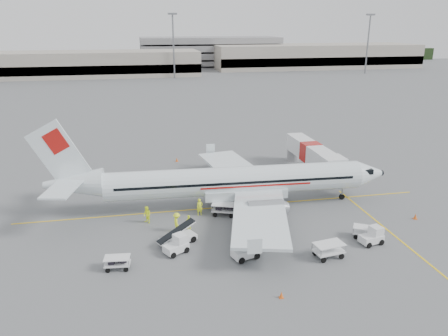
{
  "coord_description": "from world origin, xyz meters",
  "views": [
    {
      "loc": [
        -8.97,
        -42.71,
        19.0
      ],
      "look_at": [
        0.0,
        2.0,
        3.8
      ],
      "focal_mm": 35.0,
      "sensor_mm": 36.0,
      "label": 1
    }
  ],
  "objects_px": {
    "tug_fore": "(371,236)",
    "tug_mid": "(245,249)",
    "belt_loader": "(178,231)",
    "tug_aft": "(176,245)",
    "aircraft": "(236,162)",
    "jet_bridge": "(310,158)"
  },
  "relations": [
    {
      "from": "tug_fore",
      "to": "tug_mid",
      "type": "relative_size",
      "value": 0.92
    },
    {
      "from": "belt_loader",
      "to": "tug_mid",
      "type": "distance_m",
      "value": 6.53
    },
    {
      "from": "tug_mid",
      "to": "belt_loader",
      "type": "bearing_deg",
      "value": 126.51
    },
    {
      "from": "tug_fore",
      "to": "tug_aft",
      "type": "height_order",
      "value": "tug_fore"
    },
    {
      "from": "tug_fore",
      "to": "tug_aft",
      "type": "bearing_deg",
      "value": 162.19
    },
    {
      "from": "tug_aft",
      "to": "belt_loader",
      "type": "bearing_deg",
      "value": 48.28
    },
    {
      "from": "aircraft",
      "to": "tug_fore",
      "type": "bearing_deg",
      "value": -44.12
    },
    {
      "from": "tug_aft",
      "to": "jet_bridge",
      "type": "bearing_deg",
      "value": 12.35
    },
    {
      "from": "aircraft",
      "to": "tug_aft",
      "type": "distance_m",
      "value": 12.31
    },
    {
      "from": "aircraft",
      "to": "tug_fore",
      "type": "height_order",
      "value": "aircraft"
    },
    {
      "from": "tug_fore",
      "to": "tug_aft",
      "type": "distance_m",
      "value": 17.54
    },
    {
      "from": "jet_bridge",
      "to": "tug_fore",
      "type": "xyz_separation_m",
      "value": [
        -1.95,
        -19.53,
        -1.26
      ]
    },
    {
      "from": "aircraft",
      "to": "belt_loader",
      "type": "xyz_separation_m",
      "value": [
        -6.94,
        -7.24,
        -3.8
      ]
    },
    {
      "from": "belt_loader",
      "to": "tug_aft",
      "type": "height_order",
      "value": "belt_loader"
    },
    {
      "from": "tug_aft",
      "to": "aircraft",
      "type": "bearing_deg",
      "value": 20.81
    },
    {
      "from": "tug_fore",
      "to": "tug_mid",
      "type": "xyz_separation_m",
      "value": [
        -11.76,
        -0.23,
        0.07
      ]
    },
    {
      "from": "jet_bridge",
      "to": "belt_loader",
      "type": "height_order",
      "value": "jet_bridge"
    },
    {
      "from": "belt_loader",
      "to": "tug_fore",
      "type": "height_order",
      "value": "belt_loader"
    },
    {
      "from": "aircraft",
      "to": "belt_loader",
      "type": "distance_m",
      "value": 10.72
    },
    {
      "from": "tug_fore",
      "to": "tug_mid",
      "type": "distance_m",
      "value": 11.76
    },
    {
      "from": "aircraft",
      "to": "tug_aft",
      "type": "xyz_separation_m",
      "value": [
        -7.3,
        -8.98,
        -4.2
      ]
    },
    {
      "from": "aircraft",
      "to": "tug_mid",
      "type": "bearing_deg",
      "value": -95.72
    }
  ]
}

